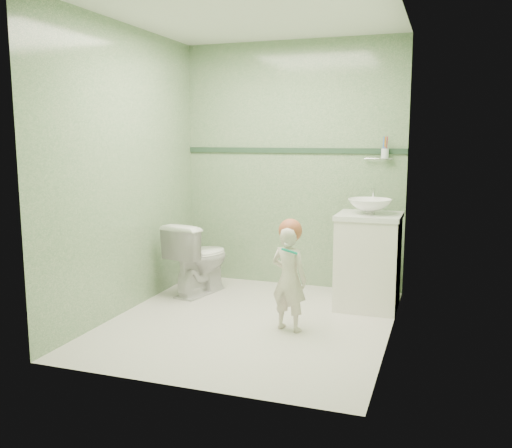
% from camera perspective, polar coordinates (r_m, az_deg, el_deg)
% --- Properties ---
extents(ground, '(2.50, 2.50, 0.00)m').
position_cam_1_polar(ground, '(4.55, -0.62, -10.02)').
color(ground, silver).
rests_on(ground, ground).
extents(room_shell, '(2.50, 2.54, 2.40)m').
position_cam_1_polar(room_shell, '(4.32, -0.65, 5.22)').
color(room_shell, gray).
rests_on(room_shell, ground).
extents(trim_stripe, '(2.20, 0.02, 0.05)m').
position_cam_1_polar(trim_stripe, '(5.49, 3.73, 7.57)').
color(trim_stripe, '#28432F').
rests_on(trim_stripe, room_shell).
extents(vanity, '(0.52, 0.50, 0.80)m').
position_cam_1_polar(vanity, '(4.92, 11.45, -3.93)').
color(vanity, white).
rests_on(vanity, ground).
extents(counter, '(0.54, 0.52, 0.04)m').
position_cam_1_polar(counter, '(4.84, 11.60, 0.80)').
color(counter, white).
rests_on(counter, vanity).
extents(basin, '(0.37, 0.37, 0.13)m').
position_cam_1_polar(basin, '(4.83, 11.63, 1.79)').
color(basin, white).
rests_on(basin, counter).
extents(faucet, '(0.03, 0.13, 0.18)m').
position_cam_1_polar(faucet, '(5.00, 11.93, 2.94)').
color(faucet, silver).
rests_on(faucet, counter).
extents(cup_holder, '(0.26, 0.07, 0.21)m').
position_cam_1_polar(cup_holder, '(5.27, 13.04, 7.11)').
color(cup_holder, silver).
rests_on(cup_holder, room_shell).
extents(toilet, '(0.52, 0.74, 0.69)m').
position_cam_1_polar(toilet, '(5.30, -5.87, -3.48)').
color(toilet, white).
rests_on(toilet, ground).
extents(toddler, '(0.34, 0.27, 0.81)m').
position_cam_1_polar(toddler, '(4.27, 3.41, -5.65)').
color(toddler, beige).
rests_on(toddler, ground).
extents(hair_cap, '(0.18, 0.18, 0.18)m').
position_cam_1_polar(hair_cap, '(4.21, 3.55, -0.67)').
color(hair_cap, '#A85637').
rests_on(hair_cap, toddler).
extents(teal_toothbrush, '(0.11, 0.14, 0.08)m').
position_cam_1_polar(teal_toothbrush, '(4.07, 3.43, -2.74)').
color(teal_toothbrush, '#0C9C81').
rests_on(teal_toothbrush, toddler).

